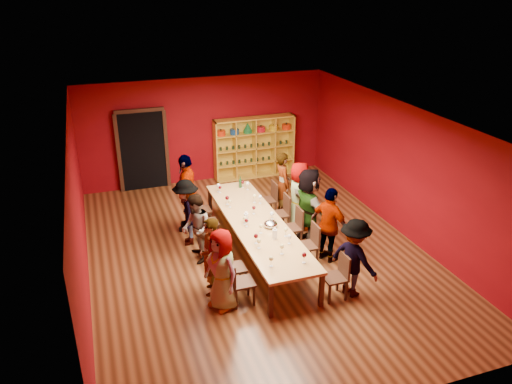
{
  "coord_description": "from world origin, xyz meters",
  "views": [
    {
      "loc": [
        -3.07,
        -8.91,
        5.59
      ],
      "look_at": [
        0.2,
        0.65,
        1.15
      ],
      "focal_mm": 35.0,
      "sensor_mm": 36.0,
      "label": 1
    }
  ],
  "objects_px": {
    "person_right_2": "(309,207)",
    "person_right_4": "(283,184)",
    "person_left_1": "(210,256)",
    "person_left_3": "(187,212)",
    "chair_person_right_1": "(310,242)",
    "person_right_1": "(330,225)",
    "person_right_3": "(299,196)",
    "person_left_0": "(222,270)",
    "shelving_unit": "(254,144)",
    "person_left_2": "(196,229)",
    "chair_person_right_2": "(295,225)",
    "chair_person_left_2": "(214,237)",
    "person_left_4": "(187,192)",
    "chair_person_right_3": "(282,211)",
    "chair_person_left_0": "(238,280)",
    "chair_person_right_4": "(270,197)",
    "tasting_table": "(257,224)",
    "chair_person_left_1": "(230,266)",
    "chair_person_left_3": "(205,220)",
    "chair_person_right_0": "(338,274)",
    "person_right_0": "(354,258)",
    "spittoon_bowl": "(271,224)",
    "chair_person_left_4": "(198,208)",
    "wine_bottle": "(240,183)"
  },
  "relations": [
    {
      "from": "person_left_1",
      "to": "person_right_3",
      "type": "xyz_separation_m",
      "value": [
        2.6,
        1.88,
        0.05
      ]
    },
    {
      "from": "person_left_4",
      "to": "chair_person_right_3",
      "type": "height_order",
      "value": "person_left_4"
    },
    {
      "from": "person_right_3",
      "to": "chair_person_left_4",
      "type": "bearing_deg",
      "value": 74.11
    },
    {
      "from": "person_right_4",
      "to": "chair_person_left_2",
      "type": "bearing_deg",
      "value": 127.36
    },
    {
      "from": "person_right_2",
      "to": "person_right_3",
      "type": "xyz_separation_m",
      "value": [
        0.08,
        0.73,
        -0.07
      ]
    },
    {
      "from": "person_right_1",
      "to": "person_right_2",
      "type": "distance_m",
      "value": 0.84
    },
    {
      "from": "person_right_2",
      "to": "chair_person_left_0",
      "type": "bearing_deg",
      "value": 121.89
    },
    {
      "from": "person_left_1",
      "to": "chair_person_right_4",
      "type": "relative_size",
      "value": 1.74
    },
    {
      "from": "chair_person_right_0",
      "to": "person_left_3",
      "type": "bearing_deg",
      "value": 127.31
    },
    {
      "from": "tasting_table",
      "to": "chair_person_right_2",
      "type": "distance_m",
      "value": 0.94
    },
    {
      "from": "person_left_3",
      "to": "chair_person_right_4",
      "type": "height_order",
      "value": "person_left_3"
    },
    {
      "from": "spittoon_bowl",
      "to": "person_right_0",
      "type": "bearing_deg",
      "value": -58.97
    },
    {
      "from": "chair_person_right_1",
      "to": "wine_bottle",
      "type": "height_order",
      "value": "wine_bottle"
    },
    {
      "from": "person_right_0",
      "to": "chair_person_right_2",
      "type": "height_order",
      "value": "person_right_0"
    },
    {
      "from": "person_left_1",
      "to": "chair_person_right_4",
      "type": "xyz_separation_m",
      "value": [
        2.2,
        2.71,
        -0.28
      ]
    },
    {
      "from": "chair_person_left_2",
      "to": "person_right_0",
      "type": "height_order",
      "value": "person_right_0"
    },
    {
      "from": "shelving_unit",
      "to": "chair_person_left_3",
      "type": "bearing_deg",
      "value": -124.2
    },
    {
      "from": "chair_person_left_3",
      "to": "chair_person_right_0",
      "type": "relative_size",
      "value": 1.0
    },
    {
      "from": "chair_person_left_0",
      "to": "person_right_4",
      "type": "xyz_separation_m",
      "value": [
        2.15,
        3.22,
        0.32
      ]
    },
    {
      "from": "person_right_1",
      "to": "chair_person_right_3",
      "type": "bearing_deg",
      "value": -8.34
    },
    {
      "from": "person_left_3",
      "to": "person_left_1",
      "type": "bearing_deg",
      "value": 11.3
    },
    {
      "from": "person_left_1",
      "to": "person_left_3",
      "type": "xyz_separation_m",
      "value": [
        -0.03,
        2.0,
        -0.02
      ]
    },
    {
      "from": "person_left_3",
      "to": "person_right_3",
      "type": "xyz_separation_m",
      "value": [
        2.63,
        -0.13,
        0.07
      ]
    },
    {
      "from": "tasting_table",
      "to": "spittoon_bowl",
      "type": "relative_size",
      "value": 15.41
    },
    {
      "from": "chair_person_left_0",
      "to": "person_left_3",
      "type": "xyz_separation_m",
      "value": [
        -0.41,
        2.52,
        0.26
      ]
    },
    {
      "from": "person_left_3",
      "to": "chair_person_right_1",
      "type": "relative_size",
      "value": 1.71
    },
    {
      "from": "chair_person_left_0",
      "to": "person_left_2",
      "type": "xyz_separation_m",
      "value": [
        -0.37,
        1.72,
        0.25
      ]
    },
    {
      "from": "person_left_4",
      "to": "chair_person_right_3",
      "type": "distance_m",
      "value": 2.26
    },
    {
      "from": "chair_person_left_1",
      "to": "person_right_4",
      "type": "xyz_separation_m",
      "value": [
        2.15,
        2.71,
        0.32
      ]
    },
    {
      "from": "person_left_0",
      "to": "person_right_2",
      "type": "height_order",
      "value": "person_right_2"
    },
    {
      "from": "chair_person_left_0",
      "to": "person_left_2",
      "type": "distance_m",
      "value": 1.78
    },
    {
      "from": "chair_person_right_3",
      "to": "chair_person_right_4",
      "type": "xyz_separation_m",
      "value": [
        0.0,
        0.83,
        0.0
      ]
    },
    {
      "from": "chair_person_right_3",
      "to": "person_right_2",
      "type": "bearing_deg",
      "value": -65.98
    },
    {
      "from": "person_left_4",
      "to": "chair_person_right_0",
      "type": "bearing_deg",
      "value": 50.83
    },
    {
      "from": "person_left_2",
      "to": "chair_person_right_2",
      "type": "distance_m",
      "value": 2.21
    },
    {
      "from": "person_left_0",
      "to": "chair_person_right_3",
      "type": "xyz_separation_m",
      "value": [
        2.11,
        2.39,
        -0.28
      ]
    },
    {
      "from": "person_left_3",
      "to": "person_right_0",
      "type": "xyz_separation_m",
      "value": [
        2.53,
        -2.92,
        0.02
      ]
    },
    {
      "from": "tasting_table",
      "to": "chair_person_left_2",
      "type": "distance_m",
      "value": 0.94
    },
    {
      "from": "shelving_unit",
      "to": "person_left_2",
      "type": "bearing_deg",
      "value": -122.63
    },
    {
      "from": "person_left_0",
      "to": "person_right_3",
      "type": "height_order",
      "value": "person_right_3"
    },
    {
      "from": "person_left_2",
      "to": "wine_bottle",
      "type": "height_order",
      "value": "person_left_2"
    },
    {
      "from": "chair_person_left_3",
      "to": "wine_bottle",
      "type": "relative_size",
      "value": 3.06
    },
    {
      "from": "person_right_1",
      "to": "person_right_3",
      "type": "relative_size",
      "value": 1.0
    },
    {
      "from": "chair_person_right_0",
      "to": "person_right_0",
      "type": "height_order",
      "value": "person_right_0"
    },
    {
      "from": "person_left_2",
      "to": "chair_person_right_0",
      "type": "xyz_separation_m",
      "value": [
        2.19,
        -2.13,
        -0.25
      ]
    },
    {
      "from": "person_left_3",
      "to": "tasting_table",
      "type": "bearing_deg",
      "value": 65.49
    },
    {
      "from": "tasting_table",
      "to": "chair_person_right_2",
      "type": "xyz_separation_m",
      "value": [
        0.91,
        0.07,
        -0.2
      ]
    },
    {
      "from": "person_right_2",
      "to": "person_right_4",
      "type": "xyz_separation_m",
      "value": [
        0.01,
        1.56,
        -0.08
      ]
    },
    {
      "from": "chair_person_left_2",
      "to": "chair_person_right_3",
      "type": "distance_m",
      "value": 1.94
    },
    {
      "from": "person_left_2",
      "to": "person_left_4",
      "type": "bearing_deg",
      "value": 178.44
    }
  ]
}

